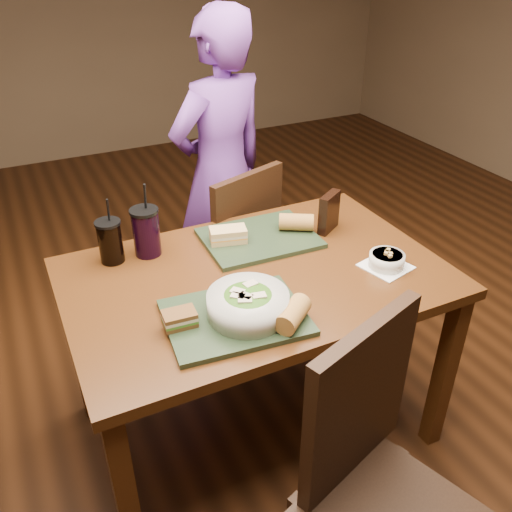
# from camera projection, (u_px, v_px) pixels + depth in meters

# --- Properties ---
(ground) EXTENTS (6.00, 6.00, 0.00)m
(ground) POSITION_uv_depth(u_px,v_px,m) (256.00, 423.00, 2.27)
(ground) COLOR #381C0B
(ground) RESTS_ON ground
(dining_table) EXTENTS (1.30, 0.85, 0.75)m
(dining_table) POSITION_uv_depth(u_px,v_px,m) (256.00, 295.00, 1.93)
(dining_table) COLOR #48260E
(dining_table) RESTS_ON ground
(chair_near) EXTENTS (0.53, 0.54, 0.96)m
(chair_near) POSITION_uv_depth(u_px,v_px,m) (374.00, 475.00, 1.44)
(chair_near) COLOR black
(chair_near) RESTS_ON ground
(chair_far) EXTENTS (0.50, 0.51, 0.90)m
(chair_far) POSITION_uv_depth(u_px,v_px,m) (240.00, 247.00, 2.52)
(chair_far) COLOR black
(chair_far) RESTS_ON ground
(diner) EXTENTS (0.64, 0.51, 1.52)m
(diner) POSITION_uv_depth(u_px,v_px,m) (221.00, 173.00, 2.62)
(diner) COLOR #6D3797
(diner) RESTS_ON ground
(tray_near) EXTENTS (0.45, 0.36, 0.02)m
(tray_near) POSITION_uv_depth(u_px,v_px,m) (235.00, 317.00, 1.65)
(tray_near) COLOR #21301C
(tray_near) RESTS_ON dining_table
(tray_far) EXTENTS (0.43, 0.33, 0.02)m
(tray_far) POSITION_uv_depth(u_px,v_px,m) (259.00, 238.00, 2.07)
(tray_far) COLOR #21301C
(tray_far) RESTS_ON dining_table
(salad_bowl) EXTENTS (0.25, 0.25, 0.08)m
(salad_bowl) POSITION_uv_depth(u_px,v_px,m) (248.00, 303.00, 1.63)
(salad_bowl) COLOR silver
(salad_bowl) RESTS_ON tray_near
(soup_bowl) EXTENTS (0.18, 0.18, 0.06)m
(soup_bowl) POSITION_uv_depth(u_px,v_px,m) (387.00, 260.00, 1.90)
(soup_bowl) COLOR white
(soup_bowl) RESTS_ON dining_table
(sandwich_near) EXTENTS (0.10, 0.07, 0.05)m
(sandwich_near) POSITION_uv_depth(u_px,v_px,m) (180.00, 319.00, 1.59)
(sandwich_near) COLOR #593819
(sandwich_near) RESTS_ON tray_near
(sandwich_far) EXTENTS (0.15, 0.10, 0.05)m
(sandwich_far) POSITION_uv_depth(u_px,v_px,m) (228.00, 235.00, 2.02)
(sandwich_far) COLOR tan
(sandwich_far) RESTS_ON tray_far
(baguette_near) EXTENTS (0.15, 0.13, 0.07)m
(baguette_near) POSITION_uv_depth(u_px,v_px,m) (293.00, 314.00, 1.59)
(baguette_near) COLOR #AD7533
(baguette_near) RESTS_ON tray_near
(baguette_far) EXTENTS (0.15, 0.12, 0.07)m
(baguette_far) POSITION_uv_depth(u_px,v_px,m) (296.00, 222.00, 2.10)
(baguette_far) COLOR #AD7533
(baguette_far) RESTS_ON tray_far
(cup_cola) EXTENTS (0.09, 0.09, 0.25)m
(cup_cola) POSITION_uv_depth(u_px,v_px,m) (110.00, 241.00, 1.91)
(cup_cola) COLOR black
(cup_cola) RESTS_ON dining_table
(cup_berry) EXTENTS (0.10, 0.10, 0.28)m
(cup_berry) POSITION_uv_depth(u_px,v_px,m) (146.00, 232.00, 1.95)
(cup_berry) COLOR black
(cup_berry) RESTS_ON dining_table
(chip_bag) EXTENTS (0.12, 0.09, 0.15)m
(chip_bag) POSITION_uv_depth(u_px,v_px,m) (329.00, 212.00, 2.11)
(chip_bag) COLOR black
(chip_bag) RESTS_ON dining_table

